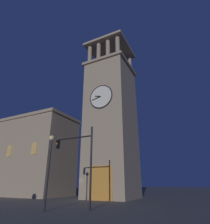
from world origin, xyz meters
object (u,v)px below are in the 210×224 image
street_lamp (50,157)px  adjacent_wing_building (17,157)px  clocktower (111,122)px  traffic_signal_near (80,155)px

street_lamp → adjacent_wing_building: bearing=-32.3°
adjacent_wing_building → street_lamp: (-19.50, 12.33, -2.55)m
clocktower → adjacent_wing_building: clocktower is taller
adjacent_wing_building → traffic_signal_near: bearing=153.7°
adjacent_wing_building → street_lamp: 23.21m
traffic_signal_near → adjacent_wing_building: bearing=-26.3°
adjacent_wing_building → street_lamp: adjacent_wing_building is taller
traffic_signal_near → street_lamp: size_ratio=1.16×
traffic_signal_near → clocktower: bearing=-78.7°
traffic_signal_near → street_lamp: traffic_signal_near is taller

